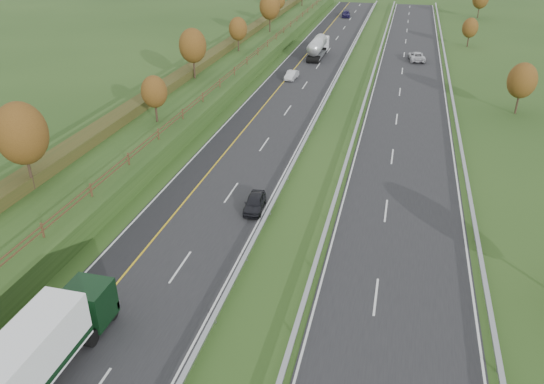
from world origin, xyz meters
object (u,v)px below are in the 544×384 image
(car_dark_near, at_px, (255,203))
(car_oncoming, at_px, (417,56))
(road_tanker, at_px, (318,46))
(car_silver_mid, at_px, (292,75))
(car_small_far, at_px, (346,14))

(car_dark_near, xyz_separation_m, car_oncoming, (13.20, 58.35, 0.10))
(car_oncoming, bearing_deg, road_tanker, -3.24)
(car_silver_mid, relative_size, car_small_far, 0.79)
(car_dark_near, bearing_deg, road_tanker, 89.04)
(road_tanker, distance_m, car_dark_near, 57.48)
(car_dark_near, distance_m, car_small_far, 101.29)
(road_tanker, bearing_deg, car_dark_near, -85.83)
(car_small_far, relative_size, car_oncoming, 0.90)
(car_oncoming, bearing_deg, car_dark_near, 70.60)
(car_small_far, distance_m, car_oncoming, 46.32)
(road_tanker, height_order, car_oncoming, road_tanker)
(car_small_far, bearing_deg, car_silver_mid, -97.90)
(car_dark_near, height_order, car_oncoming, car_oncoming)
(road_tanker, distance_m, car_oncoming, 17.45)
(road_tanker, bearing_deg, car_silver_mid, -95.06)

